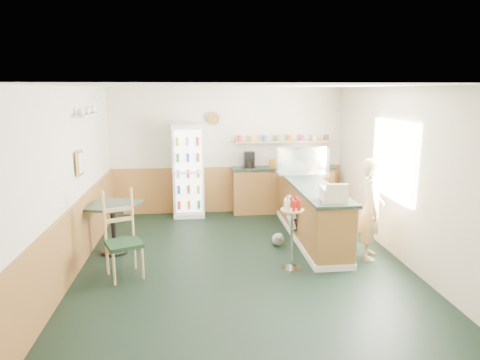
{
  "coord_description": "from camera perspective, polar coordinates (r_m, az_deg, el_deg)",
  "views": [
    {
      "loc": [
        -0.68,
        -6.15,
        2.65
      ],
      "look_at": [
        0.02,
        0.6,
        1.21
      ],
      "focal_mm": 32.0,
      "sensor_mm": 36.0,
      "label": 1
    }
  ],
  "objects": [
    {
      "name": "ground",
      "position": [
        6.73,
        0.35,
        -11.21
      ],
      "size": [
        6.0,
        6.0,
        0.0
      ],
      "primitive_type": "plane",
      "color": "black",
      "rests_on": "ground"
    },
    {
      "name": "room_envelope",
      "position": [
        6.99,
        -2.15,
        2.69
      ],
      "size": [
        5.04,
        6.02,
        2.72
      ],
      "color": "beige",
      "rests_on": "ground"
    },
    {
      "name": "service_counter",
      "position": [
        7.82,
        9.39,
        -4.45
      ],
      "size": [
        0.68,
        3.01,
        1.01
      ],
      "color": "#AA7436",
      "rests_on": "ground"
    },
    {
      "name": "back_counter",
      "position": [
        9.38,
        5.7,
        -1.03
      ],
      "size": [
        2.24,
        0.42,
        1.69
      ],
      "color": "#AA7436",
      "rests_on": "ground"
    },
    {
      "name": "drinks_fridge",
      "position": [
        9.05,
        -6.9,
        1.24
      ],
      "size": [
        0.65,
        0.54,
        1.96
      ],
      "color": "silver",
      "rests_on": "ground"
    },
    {
      "name": "display_case",
      "position": [
        8.35,
        8.23,
        2.41
      ],
      "size": [
        0.96,
        0.5,
        0.55
      ],
      "color": "silver",
      "rests_on": "service_counter"
    },
    {
      "name": "cash_register",
      "position": [
        6.54,
        12.33,
        -1.91
      ],
      "size": [
        0.39,
        0.4,
        0.21
      ],
      "primitive_type": "cube",
      "rotation": [
        0.0,
        0.0,
        -0.09
      ],
      "color": "beige",
      "rests_on": "service_counter"
    },
    {
      "name": "shopkeeper",
      "position": [
        7.06,
        17.09,
        -3.7
      ],
      "size": [
        0.54,
        0.64,
        1.62
      ],
      "primitive_type": "imported",
      "rotation": [
        0.0,
        0.0,
        1.24
      ],
      "color": "tan",
      "rests_on": "ground"
    },
    {
      "name": "condiment_stand",
      "position": [
        6.38,
        6.95,
        -5.67
      ],
      "size": [
        0.35,
        0.35,
        1.09
      ],
      "rotation": [
        0.0,
        0.0,
        -0.03
      ],
      "color": "silver",
      "rests_on": "ground"
    },
    {
      "name": "newspaper_rack",
      "position": [
        7.68,
        6.91,
        -4.37
      ],
      "size": [
        0.09,
        0.47,
        0.55
      ],
      "color": "black",
      "rests_on": "ground"
    },
    {
      "name": "cafe_table",
      "position": [
        7.3,
        -16.56,
        -4.96
      ],
      "size": [
        0.94,
        0.94,
        0.83
      ],
      "rotation": [
        0.0,
        0.0,
        -0.29
      ],
      "color": "black",
      "rests_on": "ground"
    },
    {
      "name": "cafe_chair",
      "position": [
        6.41,
        -15.18,
        -6.6
      ],
      "size": [
        0.61,
        0.62,
        1.26
      ],
      "rotation": [
        0.0,
        0.0,
        0.41
      ],
      "color": "black",
      "rests_on": "ground"
    },
    {
      "name": "dog_doorstop",
      "position": [
        7.47,
        5.12,
        -7.84
      ],
      "size": [
        0.21,
        0.28,
        0.26
      ],
      "rotation": [
        0.0,
        0.0,
        -0.34
      ],
      "color": "gray",
      "rests_on": "ground"
    }
  ]
}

